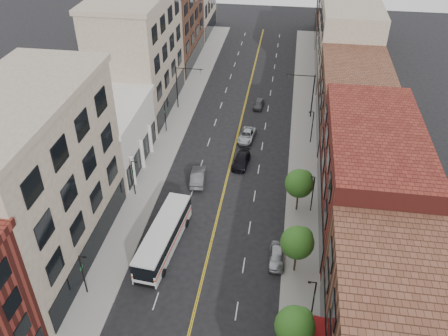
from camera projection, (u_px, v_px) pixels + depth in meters
The scene contains 27 objects.
sidewalk_left at pixel (165, 149), 68.98m from camera, with size 4.00×110.00×0.15m, color gray.
sidewalk_right at pixel (303, 160), 66.56m from camera, with size 4.00×110.00×0.15m, color gray.
bldg_l_tanoffice at pixel (34, 186), 46.87m from camera, with size 10.00×22.00×18.00m, color gray.
bldg_l_white at pixel (105, 136), 64.34m from camera, with size 10.00×14.00×8.00m, color silver.
bldg_l_far_a at pixel (138, 55), 75.29m from camera, with size 10.00×20.00×18.00m, color gray.
bldg_l_far_b at pixel (169, 24), 92.38m from camera, with size 10.00×20.00×15.00m, color brown.
bldg_r_mid at pixel (370, 176), 53.40m from camera, with size 10.00×22.00×12.00m, color #5E1E18.
bldg_r_far_a at pixel (354, 100), 71.01m from camera, with size 10.00×20.00×10.00m, color brown.
bldg_r_far_b at pixel (347, 39), 86.92m from camera, with size 10.00×22.00×14.00m, color gray.
bldg_r_far_c at pixel (340, 15), 104.01m from camera, with size 10.00×18.00×11.00m, color brown.
tree_r_1 at pixel (296, 325), 39.21m from camera, with size 3.40×3.40×5.59m.
tree_r_2 at pixel (298, 242), 47.33m from camera, with size 3.40×3.40×5.59m.
tree_r_3 at pixel (300, 183), 55.45m from camera, with size 3.40×3.40×5.59m.
lamp_l_1 at pixel (83, 272), 45.53m from camera, with size 0.81×0.55×5.05m.
lamp_l_2 at pixel (133, 176), 58.51m from camera, with size 0.81×0.55×5.05m.
lamp_l_3 at pixel (165, 115), 71.50m from camera, with size 0.81×0.55×5.05m.
lamp_r_1 at pixel (313, 299), 42.87m from camera, with size 0.81×0.55×5.05m.
lamp_r_2 at pixel (312, 192), 55.86m from camera, with size 0.81×0.55×5.05m.
lamp_r_3 at pixel (312, 125), 68.85m from camera, with size 0.81×0.55×5.05m.
signal_mast_left at pixel (181, 83), 76.96m from camera, with size 4.49×0.18×7.20m.
signal_mast_right at pixel (309, 91), 74.47m from camera, with size 4.49×0.18×7.20m.
city_bus at pixel (163, 236), 51.41m from camera, with size 3.73×12.09×3.06m.
car_parked_far at pixel (277, 256), 50.38m from camera, with size 1.70×4.24×1.44m, color #A6A8AD.
car_lane_behind at pixel (198, 176), 62.10m from camera, with size 1.75×5.01×1.65m, color #505056.
car_lane_a at pixel (241, 161), 65.39m from camera, with size 1.96×4.82×1.40m, color black.
car_lane_b at pixel (247, 135), 71.02m from camera, with size 2.20×4.77×1.32m, color #B1B4B9.
car_lane_c at pixel (259, 104), 79.51m from camera, with size 1.52×3.77×1.28m, color #4A494E.
Camera 1 is at (7.15, -21.29, 37.21)m, focal length 38.00 mm.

